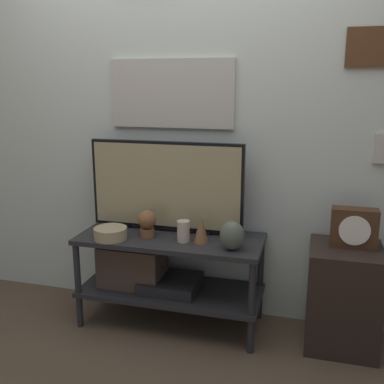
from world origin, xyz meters
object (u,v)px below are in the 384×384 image
(television, at_px, (166,186))
(candle_jar, at_px, (183,231))
(vase_slim_bronze, at_px, (201,229))
(mantel_clock, at_px, (354,228))
(vase_wide_bowl, at_px, (111,233))
(vase_urn_stoneware, at_px, (232,236))
(decorative_bust, at_px, (147,222))

(television, distance_m, candle_jar, 0.33)
(vase_slim_bronze, distance_m, mantel_clock, 0.88)
(vase_wide_bowl, relative_size, mantel_clock, 0.80)
(television, distance_m, vase_urn_stoneware, 0.56)
(vase_slim_bronze, distance_m, vase_urn_stoneware, 0.21)
(vase_slim_bronze, xyz_separation_m, decorative_bust, (-0.35, 0.01, 0.01))
(decorative_bust, relative_size, mantel_clock, 0.67)
(vase_wide_bowl, xyz_separation_m, vase_urn_stoneware, (0.75, 0.01, 0.05))
(candle_jar, bearing_deg, vase_wide_bowl, -170.91)
(vase_urn_stoneware, bearing_deg, decorative_bust, 171.55)
(vase_urn_stoneware, xyz_separation_m, mantel_clock, (0.67, 0.18, 0.05))
(vase_wide_bowl, relative_size, decorative_bust, 1.20)
(candle_jar, bearing_deg, mantel_clock, 6.97)
(vase_slim_bronze, xyz_separation_m, mantel_clock, (0.87, 0.10, 0.05))
(television, distance_m, mantel_clock, 1.15)
(mantel_clock, bearing_deg, vase_slim_bronze, -173.18)
(decorative_bust, bearing_deg, vase_slim_bronze, -1.03)
(decorative_bust, height_order, mantel_clock, mantel_clock)
(vase_slim_bronze, bearing_deg, candle_jar, -171.88)
(television, bearing_deg, mantel_clock, -2.19)
(vase_slim_bronze, relative_size, mantel_clock, 0.63)
(television, height_order, vase_urn_stoneware, television)
(mantel_clock, bearing_deg, vase_wide_bowl, -172.36)
(vase_wide_bowl, bearing_deg, vase_slim_bronze, 8.91)
(vase_wide_bowl, xyz_separation_m, mantel_clock, (1.42, 0.19, 0.10))
(vase_urn_stoneware, bearing_deg, vase_slim_bronze, 159.47)
(decorative_bust, bearing_deg, candle_jar, -5.10)
(candle_jar, xyz_separation_m, mantel_clock, (0.97, 0.12, 0.07))
(vase_slim_bronze, relative_size, decorative_bust, 0.95)
(vase_slim_bronze, height_order, mantel_clock, mantel_clock)
(vase_slim_bronze, distance_m, vase_wide_bowl, 0.56)
(decorative_bust, xyz_separation_m, mantel_clock, (1.22, 0.10, 0.04))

